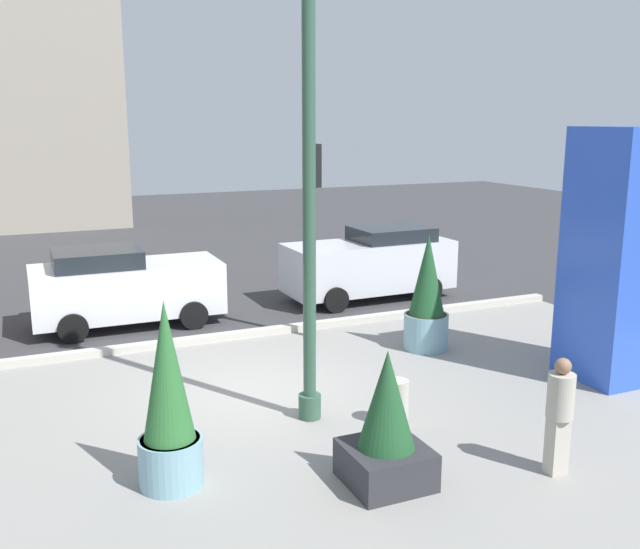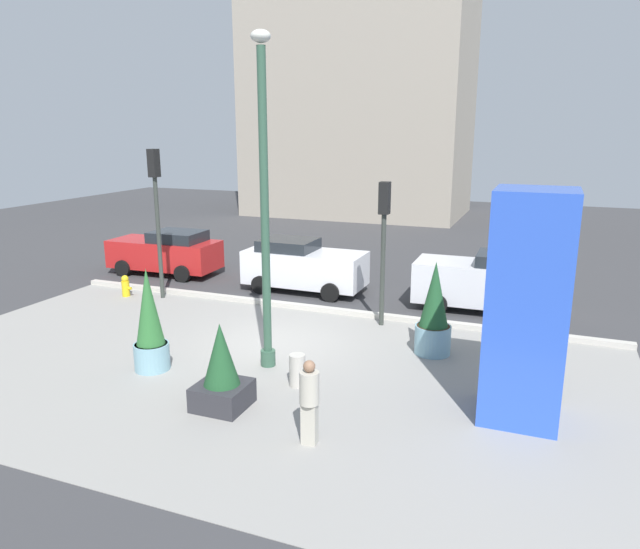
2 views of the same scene
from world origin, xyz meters
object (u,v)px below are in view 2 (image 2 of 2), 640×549
at_px(car_curb_east, 303,265).
at_px(concrete_bollard, 297,370).
at_px(potted_plant_mid_plaza, 434,313).
at_px(pedestrian_crossing, 309,398).
at_px(potted_plant_near_left, 221,372).
at_px(art_pillar_blue, 527,308).
at_px(traffic_light_corner, 156,200).
at_px(traffic_light_far_side, 384,230).
at_px(car_curb_west, 166,252).
at_px(car_intersection, 489,282).
at_px(lamp_post, 265,213).
at_px(potted_plant_by_pillar, 150,325).
at_px(fire_hydrant, 126,286).

bearing_deg(car_curb_east, concrete_bollard, -67.89).
relative_size(potted_plant_mid_plaza, pedestrian_crossing, 1.48).
bearing_deg(potted_plant_near_left, art_pillar_blue, 17.55).
relative_size(traffic_light_corner, car_curb_east, 1.18).
height_order(traffic_light_far_side, car_curb_west, traffic_light_far_side).
xyz_separation_m(car_intersection, pedestrian_crossing, (-2.17, -9.50, -0.05)).
distance_m(art_pillar_blue, potted_plant_near_left, 6.21).
distance_m(concrete_bollard, traffic_light_corner, 9.07).
distance_m(lamp_post, potted_plant_by_pillar, 3.82).
height_order(art_pillar_blue, concrete_bollard, art_pillar_blue).
bearing_deg(potted_plant_near_left, concrete_bollard, 55.58).
bearing_deg(art_pillar_blue, concrete_bollard, -176.27).
distance_m(lamp_post, concrete_bollard, 3.66).
xyz_separation_m(potted_plant_by_pillar, car_intersection, (6.99, 7.71, -0.16)).
relative_size(potted_plant_mid_plaza, traffic_light_far_side, 0.58).
bearing_deg(potted_plant_near_left, pedestrian_crossing, -17.13).
relative_size(lamp_post, art_pillar_blue, 1.68).
relative_size(potted_plant_near_left, traffic_light_corner, 0.37).
bearing_deg(car_curb_east, potted_plant_mid_plaza, -38.37).
relative_size(fire_hydrant, car_intersection, 0.17).
distance_m(car_curb_west, pedestrian_crossing, 14.19).
bearing_deg(car_intersection, potted_plant_near_left, -116.60).
xyz_separation_m(car_intersection, car_curb_west, (-12.37, 0.37, -0.08)).
relative_size(art_pillar_blue, concrete_bollard, 6.10).
height_order(car_curb_east, pedestrian_crossing, car_curb_east).
bearing_deg(traffic_light_far_side, potted_plant_mid_plaza, -42.96).
bearing_deg(car_curb_west, art_pillar_blue, -28.24).
height_order(traffic_light_corner, car_intersection, traffic_light_corner).
bearing_deg(potted_plant_by_pillar, potted_plant_mid_plaza, 29.90).
xyz_separation_m(lamp_post, potted_plant_mid_plaza, (3.58, 2.26, -2.68)).
distance_m(traffic_light_far_side, car_curb_east, 4.84).
relative_size(lamp_post, car_intersection, 1.72).
bearing_deg(traffic_light_far_side, pedestrian_crossing, -85.14).
distance_m(fire_hydrant, car_curb_west, 3.31).
xyz_separation_m(potted_plant_near_left, concrete_bollard, (1.03, 1.51, -0.40)).
relative_size(traffic_light_far_side, car_curb_east, 0.99).
xyz_separation_m(potted_plant_by_pillar, fire_hydrant, (-4.77, 4.88, -0.75)).
height_order(potted_plant_by_pillar, car_curb_east, potted_plant_by_pillar).
distance_m(potted_plant_by_pillar, concrete_bollard, 3.72).
relative_size(concrete_bollard, traffic_light_corner, 0.15).
bearing_deg(traffic_light_far_side, car_curb_east, 144.21).
xyz_separation_m(potted_plant_near_left, car_curb_west, (-7.96, 9.18, 0.11)).
xyz_separation_m(potted_plant_by_pillar, car_curb_east, (0.62, 7.79, -0.20)).
bearing_deg(potted_plant_mid_plaza, traffic_light_far_side, 137.04).
bearing_deg(car_intersection, car_curb_east, 179.33).
bearing_deg(car_curb_east, pedestrian_crossing, -66.30).
distance_m(potted_plant_mid_plaza, fire_hydrant, 10.95).
height_order(car_curb_east, car_curb_west, car_curb_east).
bearing_deg(fire_hydrant, lamp_post, -26.70).
height_order(potted_plant_near_left, traffic_light_far_side, traffic_light_far_side).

